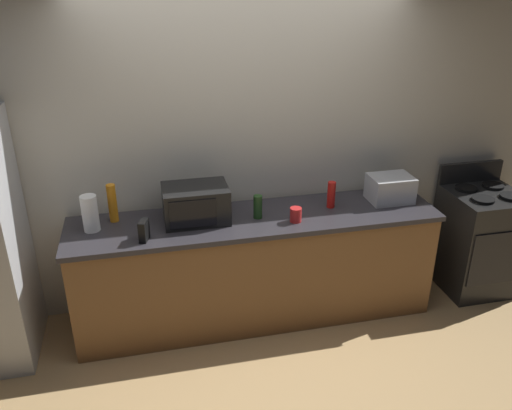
% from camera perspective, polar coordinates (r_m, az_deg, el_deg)
% --- Properties ---
extents(ground_plane, '(8.00, 8.00, 0.00)m').
position_cam_1_polar(ground_plane, '(4.15, 1.27, -14.94)').
color(ground_plane, tan).
extents(back_wall, '(6.40, 0.10, 2.70)m').
position_cam_1_polar(back_wall, '(4.19, -1.25, 6.64)').
color(back_wall, beige).
rests_on(back_wall, ground_plane).
extents(counter_run, '(2.84, 0.64, 0.90)m').
position_cam_1_polar(counter_run, '(4.21, 0.00, -6.80)').
color(counter_run, brown).
rests_on(counter_run, ground_plane).
extents(stove_range, '(0.60, 0.61, 1.08)m').
position_cam_1_polar(stove_range, '(4.99, 23.07, -3.49)').
color(stove_range, black).
rests_on(stove_range, ground_plane).
extents(microwave, '(0.48, 0.35, 0.27)m').
position_cam_1_polar(microwave, '(3.91, -6.58, 0.14)').
color(microwave, black).
rests_on(microwave, counter_run).
extents(toaster_oven, '(0.34, 0.26, 0.21)m').
position_cam_1_polar(toaster_oven, '(4.37, 14.40, 1.76)').
color(toaster_oven, '#B7BABF').
rests_on(toaster_oven, counter_run).
extents(paper_towel_roll, '(0.12, 0.12, 0.27)m').
position_cam_1_polar(paper_towel_roll, '(3.92, -17.61, -0.88)').
color(paper_towel_roll, white).
rests_on(paper_towel_roll, counter_run).
extents(cordless_phone, '(0.08, 0.12, 0.15)m').
position_cam_1_polar(cordless_phone, '(3.71, -12.11, -2.73)').
color(cordless_phone, black).
rests_on(cordless_phone, counter_run).
extents(bottle_hot_sauce, '(0.06, 0.06, 0.21)m').
position_cam_1_polar(bottle_hot_sauce, '(4.15, 8.19, 1.12)').
color(bottle_hot_sauce, red).
rests_on(bottle_hot_sauce, counter_run).
extents(bottle_dish_soap, '(0.07, 0.07, 0.29)m').
position_cam_1_polar(bottle_dish_soap, '(4.01, -15.36, 0.20)').
color(bottle_dish_soap, orange).
rests_on(bottle_dish_soap, counter_run).
extents(bottle_wine, '(0.07, 0.07, 0.18)m').
position_cam_1_polar(bottle_wine, '(3.94, 0.19, -0.19)').
color(bottle_wine, '#1E3F19').
rests_on(bottle_wine, counter_run).
extents(mug_red, '(0.09, 0.09, 0.11)m').
position_cam_1_polar(mug_red, '(3.91, 4.35, -1.06)').
color(mug_red, red).
rests_on(mug_red, counter_run).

